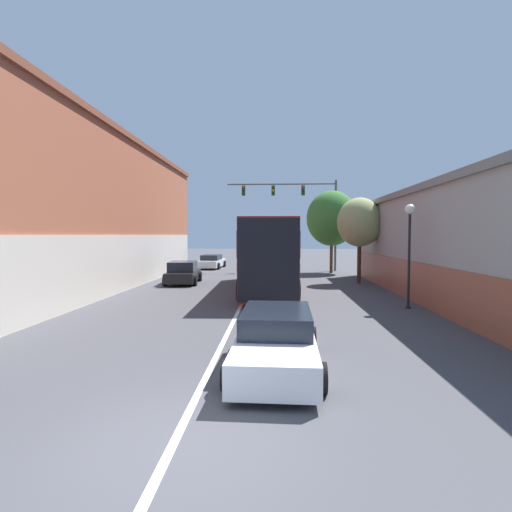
% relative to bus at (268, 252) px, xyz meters
% --- Properties ---
extents(ground_plane, '(160.00, 160.00, 0.00)m').
position_rel_bus_xyz_m(ground_plane, '(-1.04, -15.83, -2.05)').
color(ground_plane, '#424247').
extents(lane_center_line, '(0.14, 43.41, 0.01)m').
position_rel_bus_xyz_m(lane_center_line, '(-1.04, -0.13, -2.05)').
color(lane_center_line, silver).
rests_on(lane_center_line, ground_plane).
extents(building_left_brick, '(8.01, 28.28, 8.39)m').
position_rel_bus_xyz_m(building_left_brick, '(-11.35, 0.25, 2.26)').
color(building_left_brick, '#995138').
rests_on(building_left_brick, ground_plane).
extents(building_right_storefront, '(8.25, 23.82, 5.08)m').
position_rel_bus_xyz_m(building_right_storefront, '(10.39, -3.62, 0.61)').
color(building_right_storefront, '#9E998E').
rests_on(building_right_storefront, ground_plane).
extents(bus, '(2.96, 11.74, 3.66)m').
position_rel_bus_xyz_m(bus, '(0.00, 0.00, 0.00)').
color(bus, maroon).
rests_on(bus, ground_plane).
extents(hatchback_foreground, '(2.05, 4.68, 1.24)m').
position_rel_bus_xyz_m(hatchback_foreground, '(0.41, -12.41, -1.45)').
color(hatchback_foreground, silver).
rests_on(hatchback_foreground, ground_plane).
extents(parked_car_left_near, '(2.15, 4.01, 1.35)m').
position_rel_bus_xyz_m(parked_car_left_near, '(-5.21, 2.57, -1.42)').
color(parked_car_left_near, black).
rests_on(parked_car_left_near, ground_plane).
extents(parked_car_left_mid, '(2.07, 4.62, 1.19)m').
position_rel_bus_xyz_m(parked_car_left_mid, '(-5.26, 13.79, -1.47)').
color(parked_car_left_mid, silver).
rests_on(parked_car_left_mid, ground_plane).
extents(traffic_signal_gantry, '(8.91, 0.36, 7.38)m').
position_rel_bus_xyz_m(traffic_signal_gantry, '(2.41, 11.56, 3.44)').
color(traffic_signal_gantry, '#514C47').
rests_on(traffic_signal_gantry, ground_plane).
extents(street_lamp, '(0.40, 0.40, 4.15)m').
position_rel_bus_xyz_m(street_lamp, '(5.69, -5.11, 0.78)').
color(street_lamp, black).
rests_on(street_lamp, ground_plane).
extents(street_tree_near, '(2.69, 2.42, 5.19)m').
position_rel_bus_xyz_m(street_tree_near, '(5.45, 3.23, 1.65)').
color(street_tree_near, '#3D2D1E').
rests_on(street_tree_near, ground_plane).
extents(street_tree_far, '(3.85, 3.47, 6.34)m').
position_rel_bus_xyz_m(street_tree_far, '(4.69, 9.85, 2.16)').
color(street_tree_far, '#4C3823').
rests_on(street_tree_far, ground_plane).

